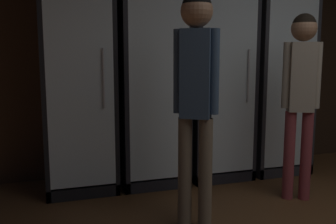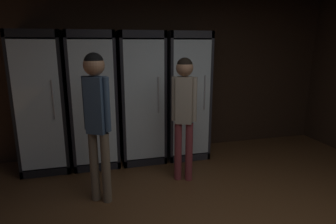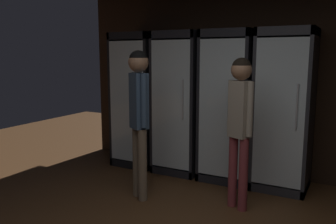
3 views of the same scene
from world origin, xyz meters
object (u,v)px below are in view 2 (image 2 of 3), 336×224
Objects in this scene: cooler_far_left at (43,103)px; cooler_left at (94,100)px; cooler_right at (184,96)px; shopper_far at (184,104)px; cooler_center at (141,98)px; shopper_near at (97,110)px.

cooler_left is (0.68, 0.00, 0.01)m from cooler_far_left.
shopper_far is at bearing -107.79° from cooler_right.
cooler_center is (0.68, -0.00, -0.01)m from cooler_left.
cooler_center and cooler_right have the same top height.
cooler_center is at bearing 114.21° from shopper_far.
cooler_far_left is 1.00× the size of cooler_left.
cooler_left is 1.21× the size of shopper_far.
cooler_center reaches higher than shopper_near.
cooler_far_left is at bearing -180.00° from cooler_center.
cooler_left is 1.40m from shopper_far.
cooler_far_left is 1.37m from cooler_center.
shopper_far is at bearing 13.86° from shopper_near.
cooler_left reaches higher than shopper_near.
cooler_far_left is at bearing 153.36° from shopper_far.
cooler_right is (0.68, 0.00, -0.00)m from cooler_center.
cooler_left is 1.00× the size of cooler_center.
shopper_near is (0.03, -1.15, 0.11)m from cooler_left.
cooler_right is 0.93m from shopper_far.
shopper_far is (0.40, -0.89, 0.07)m from cooler_center.
shopper_far is (1.08, -0.89, 0.07)m from cooler_left.
cooler_far_left is 1.00× the size of cooler_right.
cooler_center is 1.00× the size of cooler_right.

